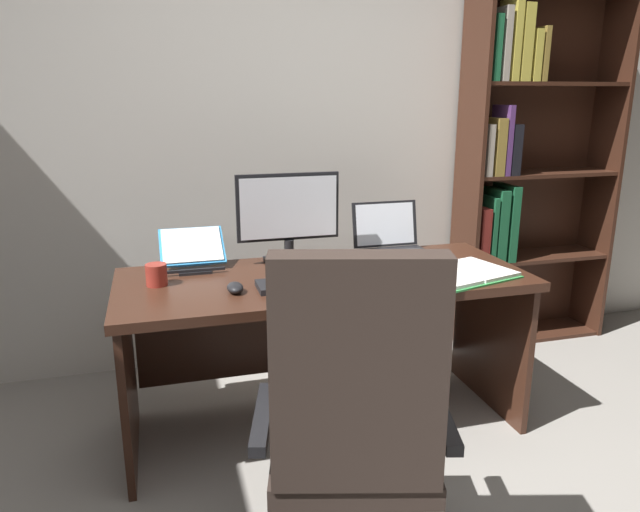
# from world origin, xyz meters

# --- Properties ---
(wall_back) EXTENTS (5.30, 0.12, 2.55)m
(wall_back) POSITION_xyz_m (0.00, 1.94, 1.28)
(wall_back) COLOR beige
(wall_back) RESTS_ON ground
(desk) EXTENTS (1.76, 0.72, 0.73)m
(desk) POSITION_xyz_m (-0.13, 1.11, 0.53)
(desk) COLOR #381E14
(desk) RESTS_ON ground
(bookshelf) EXTENTS (0.95, 0.30, 2.06)m
(bookshelf) POSITION_xyz_m (1.26, 1.72, 1.03)
(bookshelf) COLOR #381E14
(bookshelf) RESTS_ON ground
(office_chair) EXTENTS (0.69, 0.60, 1.09)m
(office_chair) POSITION_xyz_m (-0.29, 0.15, 0.46)
(office_chair) COLOR black
(office_chair) RESTS_ON ground
(monitor) EXTENTS (0.47, 0.16, 0.42)m
(monitor) POSITION_xyz_m (-0.24, 1.27, 0.94)
(monitor) COLOR black
(monitor) RESTS_ON desk
(laptop) EXTENTS (0.34, 0.29, 0.24)m
(laptop) POSITION_xyz_m (0.28, 1.27, 0.78)
(laptop) COLOR black
(laptop) RESTS_ON desk
(keyboard) EXTENTS (0.42, 0.15, 0.02)m
(keyboard) POSITION_xyz_m (-0.24, 0.91, 0.74)
(keyboard) COLOR black
(keyboard) RESTS_ON desk
(computer_mouse) EXTENTS (0.06, 0.10, 0.04)m
(computer_mouse) POSITION_xyz_m (-0.54, 0.91, 0.75)
(computer_mouse) COLOR black
(computer_mouse) RESTS_ON desk
(reading_stand_with_book) EXTENTS (0.29, 0.27, 0.16)m
(reading_stand_with_book) POSITION_xyz_m (-0.67, 1.32, 0.80)
(reading_stand_with_book) COLOR black
(reading_stand_with_book) RESTS_ON desk
(open_binder) EXTENTS (0.52, 0.42, 0.02)m
(open_binder) POSITION_xyz_m (0.42, 0.86, 0.74)
(open_binder) COLOR green
(open_binder) RESTS_ON desk
(notepad) EXTENTS (0.18, 0.23, 0.01)m
(notepad) POSITION_xyz_m (0.09, 1.03, 0.73)
(notepad) COLOR silver
(notepad) RESTS_ON desk
(pen) EXTENTS (0.13, 0.06, 0.01)m
(pen) POSITION_xyz_m (0.11, 1.03, 0.74)
(pen) COLOR black
(pen) RESTS_ON notepad
(coffee_mug) EXTENTS (0.09, 0.09, 0.09)m
(coffee_mug) POSITION_xyz_m (-0.83, 1.09, 0.77)
(coffee_mug) COLOR maroon
(coffee_mug) RESTS_ON desk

